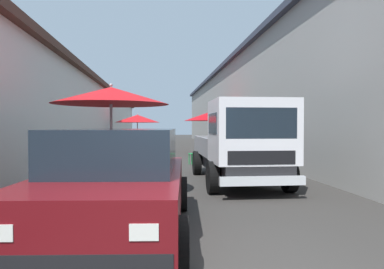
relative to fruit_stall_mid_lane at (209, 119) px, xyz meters
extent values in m
plane|color=#33302D|center=(-2.61, 2.32, -1.89)|extent=(90.00, 90.00, 0.00)
cube|color=silver|center=(-0.36, 9.56, -0.01)|extent=(49.50, 7.00, 3.77)
cube|color=#4C3328|center=(-0.36, 9.56, 2.00)|extent=(49.80, 7.50, 0.24)
cube|color=gray|center=(-0.36, -4.92, 0.75)|extent=(49.50, 7.00, 5.30)
cube|color=#383D4C|center=(-0.36, -4.92, 3.52)|extent=(49.80, 7.50, 0.24)
cylinder|color=#9E9EA3|center=(0.00, 0.01, -0.75)|extent=(0.06, 0.06, 2.29)
cone|color=red|center=(0.00, 0.01, 0.15)|extent=(2.82, 2.82, 0.48)
sphere|color=#9E9EA3|center=(0.00, 0.01, 0.43)|extent=(0.07, 0.07, 0.07)
cube|color=#9E7547|center=(0.01, -0.13, -1.54)|extent=(0.71, 0.74, 0.71)
sphere|color=orange|center=(-0.21, 0.01, -1.14)|extent=(0.09, 0.09, 0.09)
sphere|color=orange|center=(0.17, -0.26, -1.14)|extent=(0.09, 0.09, 0.09)
sphere|color=orange|center=(-0.01, -0.14, -1.14)|extent=(0.09, 0.09, 0.09)
sphere|color=orange|center=(0.11, 0.02, -1.08)|extent=(0.09, 0.09, 0.09)
sphere|color=orange|center=(0.00, -0.14, -1.14)|extent=(0.09, 0.09, 0.09)
sphere|color=orange|center=(-0.17, -0.09, -1.14)|extent=(0.09, 0.09, 0.09)
cylinder|color=#9E9EA3|center=(2.97, 4.17, -0.78)|extent=(0.06, 0.06, 2.23)
cone|color=red|center=(2.97, 4.17, 0.09)|extent=(2.84, 2.84, 0.48)
sphere|color=#9E9EA3|center=(2.97, 4.17, 0.37)|extent=(0.07, 0.07, 0.07)
cube|color=brown|center=(3.21, 4.15, -1.48)|extent=(0.84, 0.58, 0.84)
sphere|color=orange|center=(3.06, 4.18, -1.01)|extent=(0.09, 0.09, 0.09)
sphere|color=orange|center=(3.45, 4.14, -1.01)|extent=(0.09, 0.09, 0.09)
sphere|color=orange|center=(3.23, 4.01, -1.01)|extent=(0.09, 0.09, 0.09)
sphere|color=orange|center=(3.40, 4.32, -1.01)|extent=(0.09, 0.09, 0.09)
sphere|color=orange|center=(3.41, 4.14, -0.96)|extent=(0.09, 0.09, 0.09)
cylinder|color=#9E9EA3|center=(-11.98, 3.83, -0.75)|extent=(0.06, 0.06, 2.29)
cone|color=red|center=(-11.98, 3.83, 0.22)|extent=(2.37, 2.37, 0.35)
sphere|color=#9E9EA3|center=(-11.98, 3.83, 0.44)|extent=(0.07, 0.07, 0.07)
cube|color=#9E7547|center=(-12.02, 3.76, -1.53)|extent=(0.92, 0.74, 0.73)
sphere|color=orange|center=(-11.77, 3.87, -1.12)|extent=(0.09, 0.09, 0.09)
sphere|color=orange|center=(-11.93, 3.95, -1.12)|extent=(0.09, 0.09, 0.09)
sphere|color=orange|center=(-11.85, 3.60, -1.12)|extent=(0.09, 0.09, 0.09)
sphere|color=orange|center=(-11.94, 3.62, -1.07)|extent=(0.09, 0.09, 0.09)
sphere|color=orange|center=(-11.90, 3.52, -1.12)|extent=(0.09, 0.09, 0.09)
sphere|color=orange|center=(-12.12, 4.01, -1.12)|extent=(0.09, 0.09, 0.09)
cube|color=#600F14|center=(-14.38, 3.43, -1.32)|extent=(4.02, 2.01, 0.64)
cube|color=#19232D|center=(-14.23, 3.42, -0.72)|extent=(2.45, 1.69, 0.56)
cube|color=black|center=(-16.29, 3.58, -1.54)|extent=(0.23, 1.65, 0.20)
cube|color=silver|center=(-16.35, 2.99, -1.26)|extent=(0.08, 0.24, 0.14)
cube|color=silver|center=(-16.26, 4.16, -1.26)|extent=(0.08, 0.24, 0.14)
cylinder|color=black|center=(-15.77, 2.67, -1.59)|extent=(0.61, 0.25, 0.60)
cylinder|color=black|center=(-15.64, 4.39, -1.59)|extent=(0.61, 0.25, 0.60)
cylinder|color=black|center=(-13.13, 2.47, -1.59)|extent=(0.61, 0.25, 0.60)
cylinder|color=black|center=(-13.00, 4.18, -1.59)|extent=(0.61, 0.25, 0.60)
cube|color=black|center=(-10.02, 0.80, -1.39)|extent=(4.80, 1.48, 0.36)
cube|color=silver|center=(-11.65, 0.80, -0.51)|extent=(1.54, 1.75, 1.40)
cube|color=#19232D|center=(-12.39, 0.80, -0.34)|extent=(0.06, 1.47, 0.63)
cube|color=#19232D|center=(-11.65, 0.80, -0.34)|extent=(1.05, 1.78, 0.45)
cube|color=black|center=(-12.40, 0.80, -1.03)|extent=(0.06, 1.40, 0.28)
cube|color=silver|center=(-12.48, 0.80, -1.49)|extent=(0.12, 1.75, 0.18)
cube|color=gray|center=(-9.20, -0.02, -0.96)|extent=(3.16, 0.06, 0.50)
cube|color=gray|center=(-9.20, 1.63, -0.96)|extent=(3.16, 0.06, 0.50)
cube|color=gray|center=(-7.65, 0.81, -0.96)|extent=(0.06, 1.65, 0.50)
cylinder|color=black|center=(-11.65, -0.07, -1.53)|extent=(0.72, 0.22, 0.72)
cylinder|color=black|center=(-11.65, 1.68, -1.53)|extent=(0.72, 0.22, 0.72)
cylinder|color=black|center=(-8.58, -0.07, -1.53)|extent=(0.72, 0.22, 0.72)
cylinder|color=black|center=(-8.58, 1.68, -1.53)|extent=(0.72, 0.22, 0.72)
cylinder|color=#232328|center=(-7.83, -0.23, -1.49)|extent=(0.14, 0.14, 0.80)
cylinder|color=#232328|center=(-7.99, -0.21, -1.49)|extent=(0.14, 0.14, 0.80)
cube|color=white|center=(-7.91, -0.22, -0.79)|extent=(0.49, 0.25, 0.60)
sphere|color=#A57A5B|center=(-7.91, -0.22, -0.38)|extent=(0.22, 0.22, 0.22)
cylinder|color=white|center=(-7.63, -0.26, -0.76)|extent=(0.08, 0.08, 0.54)
cylinder|color=white|center=(-8.19, -0.19, -0.76)|extent=(0.08, 0.08, 0.54)
cylinder|color=#1E8C3F|center=(-5.71, 1.55, -1.47)|extent=(0.30, 0.30, 0.03)
cylinder|color=#1E8C3F|center=(-5.60, 1.55, -1.68)|extent=(0.04, 0.04, 0.42)
cylinder|color=#1E8C3F|center=(-5.71, 1.66, -1.68)|extent=(0.04, 0.04, 0.42)
cylinder|color=#1E8C3F|center=(-5.82, 1.55, -1.68)|extent=(0.04, 0.04, 0.42)
cylinder|color=#1E8C3F|center=(-5.71, 1.43, -1.68)|extent=(0.04, 0.04, 0.42)
camera|label=1|loc=(-19.18, 2.88, -0.41)|focal=32.34mm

